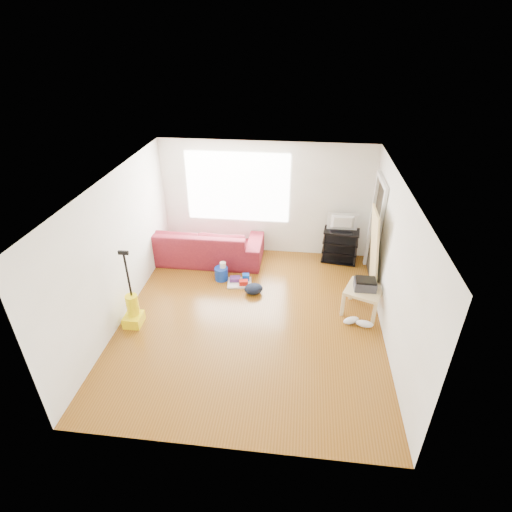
# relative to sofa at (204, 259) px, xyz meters

# --- Properties ---
(room) EXTENTS (4.51, 5.01, 2.51)m
(room) POSITION_rel_sofa_xyz_m (1.38, -1.80, 1.25)
(room) COLOR #62370D
(room) RESTS_ON ground
(sofa) EXTENTS (2.59, 1.01, 0.76)m
(sofa) POSITION_rel_sofa_xyz_m (0.00, 0.00, 0.00)
(sofa) COLOR #59101E
(sofa) RESTS_ON ground
(tv_stand) EXTENTS (0.78, 0.51, 0.74)m
(tv_stand) POSITION_rel_sofa_xyz_m (2.96, 0.27, 0.38)
(tv_stand) COLOR black
(tv_stand) RESTS_ON ground
(tv) EXTENTS (0.63, 0.08, 0.36)m
(tv) POSITION_rel_sofa_xyz_m (2.96, 0.27, 0.92)
(tv) COLOR black
(tv) RESTS_ON tv_stand
(side_table) EXTENTS (0.78, 0.78, 0.49)m
(side_table) POSITION_rel_sofa_xyz_m (3.26, -1.49, 0.42)
(side_table) COLOR tan
(side_table) RESTS_ON ground
(printer) EXTENTS (0.38, 0.29, 0.20)m
(printer) POSITION_rel_sofa_xyz_m (3.26, -1.49, 0.59)
(printer) COLOR #2A2A30
(printer) RESTS_ON side_table
(bucket) EXTENTS (0.29, 0.29, 0.27)m
(bucket) POSITION_rel_sofa_xyz_m (0.55, -0.76, 0.00)
(bucket) COLOR #0F3298
(bucket) RESTS_ON ground
(toilet_paper) EXTENTS (0.12, 0.12, 0.11)m
(toilet_paper) POSITION_rel_sofa_xyz_m (0.58, -0.72, 0.19)
(toilet_paper) COLOR silver
(toilet_paper) RESTS_ON bucket
(cleaning_tray) EXTENTS (0.53, 0.45, 0.17)m
(cleaning_tray) POSITION_rel_sofa_xyz_m (0.95, -0.86, 0.05)
(cleaning_tray) COLOR silver
(cleaning_tray) RESTS_ON ground
(backpack) EXTENTS (0.43, 0.38, 0.20)m
(backpack) POSITION_rel_sofa_xyz_m (1.25, -1.16, 0.00)
(backpack) COLOR black
(backpack) RESTS_ON ground
(sneakers) EXTENTS (0.54, 0.28, 0.12)m
(sneakers) POSITION_rel_sofa_xyz_m (3.16, -1.89, 0.06)
(sneakers) COLOR white
(sneakers) RESTS_ON ground
(vacuum) EXTENTS (0.30, 0.34, 1.41)m
(vacuum) POSITION_rel_sofa_xyz_m (-0.69, -2.29, 0.26)
(vacuum) COLOR yellow
(vacuum) RESTS_ON ground
(door_panel) EXTENTS (0.22, 0.70, 1.76)m
(door_panel) POSITION_rel_sofa_xyz_m (3.44, -0.98, 0.00)
(door_panel) COLOR tan
(door_panel) RESTS_ON ground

